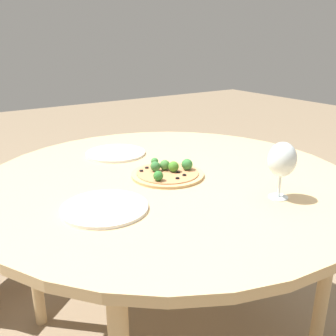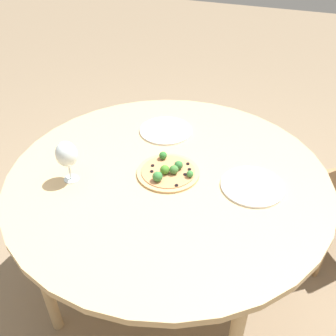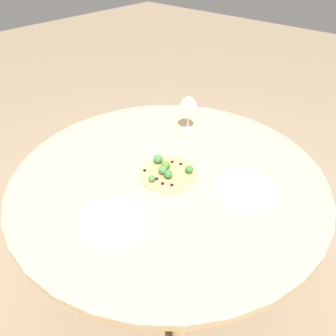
{
  "view_description": "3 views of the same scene",
  "coord_description": "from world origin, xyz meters",
  "px_view_note": "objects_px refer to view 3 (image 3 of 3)",
  "views": [
    {
      "loc": [
        1.07,
        -0.71,
        1.24
      ],
      "look_at": [
        -0.0,
        0.0,
        0.79
      ],
      "focal_mm": 40.0,
      "sensor_mm": 36.0,
      "label": 1
    },
    {
      "loc": [
        -0.44,
        1.16,
        1.74
      ],
      "look_at": [
        -0.0,
        0.0,
        0.79
      ],
      "focal_mm": 40.0,
      "sensor_mm": 36.0,
      "label": 2
    },
    {
      "loc": [
        -0.85,
        -0.74,
        1.64
      ],
      "look_at": [
        -0.0,
        0.0,
        0.79
      ],
      "focal_mm": 35.0,
      "sensor_mm": 36.0,
      "label": 3
    }
  ],
  "objects_px": {
    "pizza": "(167,171)",
    "plate_far": "(247,189)",
    "wine_glass": "(188,108)",
    "plate_near": "(113,221)"
  },
  "relations": [
    {
      "from": "wine_glass",
      "to": "plate_far",
      "type": "xyz_separation_m",
      "value": [
        -0.23,
        -0.49,
        -0.12
      ]
    },
    {
      "from": "pizza",
      "to": "plate_near",
      "type": "height_order",
      "value": "pizza"
    },
    {
      "from": "pizza",
      "to": "plate_near",
      "type": "relative_size",
      "value": 1.04
    },
    {
      "from": "plate_near",
      "to": "plate_far",
      "type": "xyz_separation_m",
      "value": [
        0.48,
        -0.27,
        0.0
      ]
    },
    {
      "from": "pizza",
      "to": "wine_glass",
      "type": "height_order",
      "value": "wine_glass"
    },
    {
      "from": "pizza",
      "to": "plate_far",
      "type": "bearing_deg",
      "value": -67.13
    },
    {
      "from": "plate_near",
      "to": "plate_far",
      "type": "distance_m",
      "value": 0.55
    },
    {
      "from": "pizza",
      "to": "wine_glass",
      "type": "relative_size",
      "value": 1.46
    },
    {
      "from": "wine_glass",
      "to": "plate_far",
      "type": "height_order",
      "value": "wine_glass"
    },
    {
      "from": "pizza",
      "to": "wine_glass",
      "type": "bearing_deg",
      "value": 26.06
    }
  ]
}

